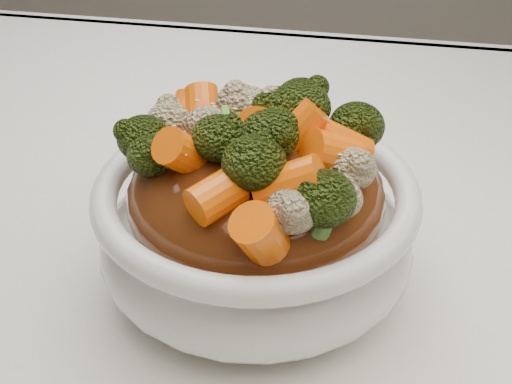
# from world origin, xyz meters

# --- Properties ---
(tablecloth) EXTENTS (1.20, 0.80, 0.04)m
(tablecloth) POSITION_xyz_m (0.00, 0.00, 0.73)
(tablecloth) COLOR white
(tablecloth) RESTS_ON dining_table
(bowl) EXTENTS (0.23, 0.23, 0.08)m
(bowl) POSITION_xyz_m (-0.05, -0.05, 0.79)
(bowl) COLOR white
(bowl) RESTS_ON tablecloth
(sauce_base) EXTENTS (0.19, 0.19, 0.09)m
(sauce_base) POSITION_xyz_m (-0.05, -0.05, 0.82)
(sauce_base) COLOR #54260E
(sauce_base) RESTS_ON bowl
(carrots) EXTENTS (0.19, 0.19, 0.05)m
(carrots) POSITION_xyz_m (-0.05, -0.05, 0.88)
(carrots) COLOR #FF6608
(carrots) RESTS_ON sauce_base
(broccoli) EXTENTS (0.19, 0.19, 0.04)m
(broccoli) POSITION_xyz_m (-0.05, -0.05, 0.88)
(broccoli) COLOR black
(broccoli) RESTS_ON sauce_base
(cauliflower) EXTENTS (0.19, 0.19, 0.03)m
(cauliflower) POSITION_xyz_m (-0.05, -0.05, 0.87)
(cauliflower) COLOR #C3B085
(cauliflower) RESTS_ON sauce_base
(scallions) EXTENTS (0.14, 0.14, 0.02)m
(scallions) POSITION_xyz_m (-0.05, -0.05, 0.88)
(scallions) COLOR #469221
(scallions) RESTS_ON sauce_base
(sesame_seeds) EXTENTS (0.17, 0.17, 0.01)m
(sesame_seeds) POSITION_xyz_m (-0.05, -0.05, 0.88)
(sesame_seeds) COLOR beige
(sesame_seeds) RESTS_ON sauce_base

